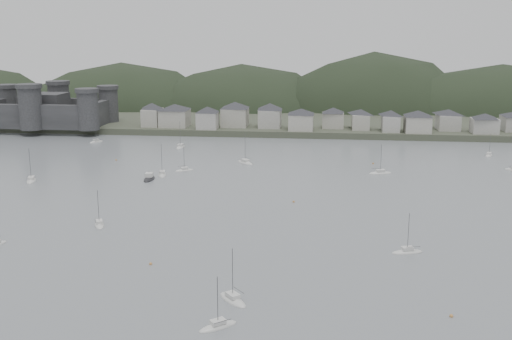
# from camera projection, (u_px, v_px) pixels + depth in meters

# --- Properties ---
(ground) EXTENTS (900.00, 900.00, 0.00)m
(ground) POSITION_uv_depth(u_px,v_px,m) (213.00, 280.00, 123.51)
(ground) COLOR slate
(ground) RESTS_ON ground
(far_shore_land) EXTENTS (900.00, 250.00, 3.00)m
(far_shore_land) POSITION_uv_depth(u_px,v_px,m) (294.00, 105.00, 408.90)
(far_shore_land) COLOR #383D2D
(far_shore_land) RESTS_ON ground
(forested_ridge) EXTENTS (851.55, 103.94, 102.57)m
(forested_ridge) POSITION_uv_depth(u_px,v_px,m) (299.00, 129.00, 386.40)
(forested_ridge) COLOR black
(forested_ridge) RESTS_ON ground
(castle) EXTENTS (66.00, 43.00, 20.00)m
(castle) POSITION_uv_depth(u_px,v_px,m) (46.00, 109.00, 308.76)
(castle) COLOR #2D2D2F
(castle) RESTS_ON far_shore_land
(waterfront_town) EXTENTS (451.48, 28.46, 12.92)m
(waterfront_town) POSITION_uv_depth(u_px,v_px,m) (386.00, 118.00, 293.46)
(waterfront_town) COLOR #A19E93
(waterfront_town) RESTS_ON far_shore_land
(moored_fleet) EXTENTS (229.87, 176.69, 13.77)m
(moored_fleet) POSITION_uv_depth(u_px,v_px,m) (239.00, 194.00, 188.64)
(moored_fleet) COLOR silver
(moored_fleet) RESTS_ON ground
(motor_launch_far) EXTENTS (3.53, 9.00, 4.10)m
(motor_launch_far) POSITION_uv_depth(u_px,v_px,m) (149.00, 179.00, 207.42)
(motor_launch_far) COLOR black
(motor_launch_far) RESTS_ON ground
(mooring_buoys) EXTENTS (165.64, 128.99, 0.70)m
(mooring_buoys) POSITION_uv_depth(u_px,v_px,m) (255.00, 210.00, 171.93)
(mooring_buoys) COLOR #BA7E3E
(mooring_buoys) RESTS_ON ground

